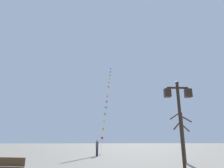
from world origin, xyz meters
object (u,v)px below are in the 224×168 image
Objects in this scene: twin_lantern_lamp_post at (179,110)px; park_bench at (7,168)px; kite_train at (107,96)px; bare_tree at (182,135)px; kite_flyer at (97,148)px.

twin_lantern_lamp_post is 8.50m from park_bench.
kite_train is 24.67m from park_bench.
twin_lantern_lamp_post is at bearing 3.26° from park_bench.
bare_tree reaches higher than park_bench.
twin_lantern_lamp_post is 1.12× the size of bare_tree.
kite_train reaches higher than park_bench.
kite_train is 10.25× the size of kite_flyer.
bare_tree is (5.58, -16.96, -6.69)m from kite_train.
twin_lantern_lamp_post reaches higher than kite_flyer.
park_bench is at bearing 169.16° from kite_flyer.
kite_train reaches higher than kite_flyer.
park_bench is at bearing 169.79° from twin_lantern_lamp_post.
bare_tree is (6.88, -6.52, 1.18)m from kite_flyer.
kite_train is at bearing 96.48° from twin_lantern_lamp_post.
kite_train is 19.06m from bare_tree.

